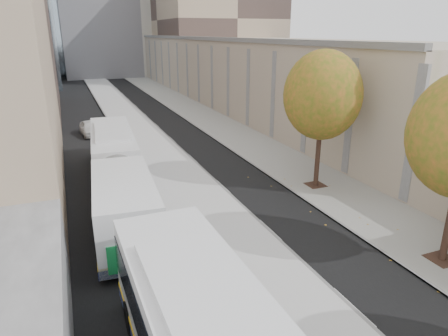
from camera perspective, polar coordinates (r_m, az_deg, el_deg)
bus_platform at (r=33.59m, az=-10.69°, el=3.36°), size 4.25×150.00×0.15m
sidewalk at (r=35.91m, az=1.94°, el=4.62°), size 4.75×150.00×0.08m
building_tan at (r=66.13m, az=0.92°, el=14.61°), size 18.00×92.00×8.00m
building_far_block at (r=94.42m, az=-12.99°, el=22.11°), size 30.00×18.00×30.00m
tree_d at (r=23.44m, az=13.89°, el=10.02°), size 4.40×4.40×7.60m
bus_far at (r=22.92m, az=-15.03°, el=-0.30°), size 3.72×17.50×2.89m
distant_car at (r=38.16m, az=-18.59°, el=5.44°), size 1.88×3.93×1.30m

